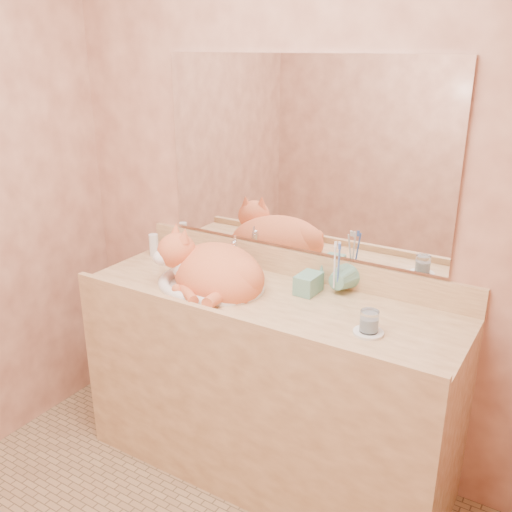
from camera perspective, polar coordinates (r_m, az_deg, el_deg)
The scene contains 12 objects.
wall_back at distance 2.43m, azimuth 4.47°, elevation 6.76°, with size 2.40×0.02×2.50m, color #995C45.
vanity_counter at distance 2.54m, azimuth 1.03°, elevation -12.93°, with size 1.60×0.55×0.85m, color #A07547, non-canonical shape.
mirror at distance 2.39m, azimuth 4.43°, elevation 9.96°, with size 1.30×0.02×0.80m, color white.
sink_basin at distance 2.43m, azimuth -4.59°, elevation -1.36°, with size 0.48×0.40×0.15m, color white, non-canonical shape.
faucet at distance 2.56m, azimuth -2.20°, elevation 0.06°, with size 0.04×0.11×0.16m, color silver, non-canonical shape.
cat at distance 2.42m, azimuth -4.51°, elevation -1.18°, with size 0.47×0.38×0.25m, color #CF582F, non-canonical shape.
soap_dispenser at distance 2.30m, azimuth 4.56°, elevation -2.10°, with size 0.08×0.09×0.18m, color #65A289.
toothbrush_cup at distance 2.35m, azimuth 7.99°, elevation -2.72°, with size 0.12×0.12×0.11m, color #65A289.
toothbrushes at distance 2.32m, azimuth 8.09°, elevation -0.84°, with size 0.04×0.04×0.24m, color silver, non-canonical shape.
saucer at distance 2.09m, azimuth 11.17°, elevation -7.51°, with size 0.11×0.11×0.01m, color white.
water_glass at distance 2.07m, azimuth 11.25°, elevation -6.42°, with size 0.07×0.07×0.08m, color white.
lotion_bottle at distance 2.82m, azimuth -10.18°, elevation 1.10°, with size 0.04×0.04×0.11m, color silver.
Camera 1 is at (1.07, -1.11, 1.82)m, focal length 40.00 mm.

